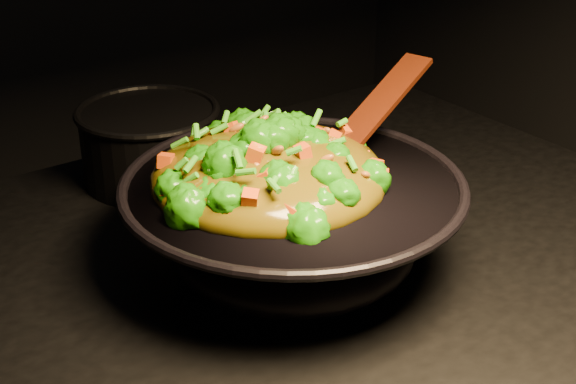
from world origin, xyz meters
TOP-DOWN VIEW (x-y plane):
  - wok at (0.03, 0.00)m, footprint 0.46×0.46m
  - stir_fry at (0.01, 0.03)m, footprint 0.35×0.35m
  - spatula at (0.16, 0.02)m, footprint 0.25×0.11m
  - back_pot at (0.00, 0.32)m, footprint 0.25×0.25m

SIDE VIEW (x-z plane):
  - wok at x=0.03m, z-range 0.90..1.01m
  - back_pot at x=0.00m, z-range 0.90..1.01m
  - spatula at x=0.16m, z-range 1.00..1.11m
  - stir_fry at x=0.01m, z-range 1.01..1.11m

